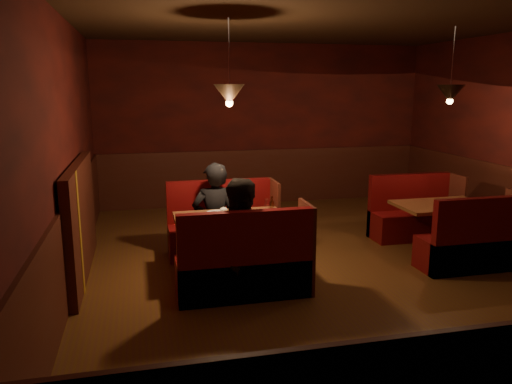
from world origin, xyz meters
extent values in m
cube|color=brown|center=(0.00, 0.00, -0.01)|extent=(6.00, 7.00, 0.01)
cube|color=#332113|center=(0.00, 0.00, 2.90)|extent=(6.00, 7.00, 0.01)
cube|color=black|center=(0.00, 3.50, 1.45)|extent=(6.00, 0.01, 2.90)
cube|color=black|center=(-3.00, 0.00, 1.45)|extent=(0.01, 7.00, 2.90)
cube|color=#43180F|center=(0.00, 3.48, 0.50)|extent=(6.00, 0.04, 1.00)
cube|color=#43180F|center=(-2.98, 0.00, 0.50)|extent=(0.04, 7.00, 1.00)
cube|color=#43180F|center=(-2.92, 0.40, 0.65)|extent=(0.10, 2.20, 1.30)
cube|color=#AA7F21|center=(-2.87, -0.15, 0.65)|extent=(0.01, 0.12, 1.30)
cylinder|color=#333333|center=(-1.25, 0.06, 2.45)|extent=(0.01, 0.01, 0.80)
cone|color=black|center=(-1.25, 0.06, 2.05)|extent=(0.34, 0.34, 0.22)
sphere|color=#FFBF72|center=(-1.25, 0.06, 1.96)|extent=(0.08, 0.08, 0.08)
cylinder|color=#333333|center=(1.55, 0.18, 2.45)|extent=(0.01, 0.01, 0.80)
cone|color=black|center=(1.55, 0.18, 2.05)|extent=(0.34, 0.34, 0.22)
sphere|color=#FFBF72|center=(1.55, 0.18, 1.96)|extent=(0.08, 0.08, 0.08)
cube|color=brown|center=(-1.25, 0.06, 0.66)|extent=(1.26, 0.77, 0.05)
cylinder|color=#43180F|center=(-1.25, 0.06, 0.32)|extent=(0.13, 0.13, 0.63)
cylinder|color=#43180F|center=(-1.25, 0.06, 0.02)|extent=(0.51, 0.51, 0.04)
cylinder|color=silver|center=(-1.18, -0.02, 0.69)|extent=(0.25, 0.25, 0.02)
cube|color=black|center=(-1.15, -0.05, 0.71)|extent=(0.08, 0.07, 0.03)
ellipsoid|color=silver|center=(-1.22, -0.06, 0.72)|extent=(0.06, 0.06, 0.05)
cube|color=tan|center=(-1.14, -0.12, 0.71)|extent=(0.08, 0.07, 0.03)
cylinder|color=silver|center=(-1.19, -0.10, 0.70)|extent=(0.06, 0.11, 0.01)
cylinder|color=silver|center=(-1.38, 0.25, 0.68)|extent=(0.23, 0.23, 0.01)
ellipsoid|color=beige|center=(-1.30, 0.26, 0.72)|extent=(0.09, 0.09, 0.05)
cube|color=silver|center=(-1.36, 0.24, 0.69)|extent=(0.17, 0.07, 0.00)
cylinder|color=white|center=(-1.01, 0.08, 0.72)|extent=(0.05, 0.05, 0.08)
cylinder|color=white|center=(-0.77, 0.25, 0.75)|extent=(0.07, 0.07, 0.14)
cylinder|color=white|center=(-0.82, -0.13, 0.75)|extent=(0.07, 0.07, 0.14)
cylinder|color=#47230F|center=(-0.76, 0.07, 0.75)|extent=(0.05, 0.05, 0.14)
cylinder|color=#47230F|center=(-0.76, 0.07, 0.85)|extent=(0.02, 0.02, 0.06)
ellipsoid|color=white|center=(-0.95, -0.05, 0.70)|extent=(0.10, 0.10, 0.04)
cube|color=#59090F|center=(-1.25, 0.71, 0.20)|extent=(1.36, 0.50, 0.41)
cube|color=#59090F|center=(-1.25, 0.91, 0.47)|extent=(1.36, 0.11, 0.95)
cube|color=#43180F|center=(-0.56, 0.71, 0.47)|extent=(0.04, 0.50, 0.95)
cube|color=#59090F|center=(-1.25, -0.60, 0.20)|extent=(1.36, 0.50, 0.41)
cube|color=#59090F|center=(-1.25, -0.79, 0.47)|extent=(1.36, 0.11, 0.95)
cube|color=#43180F|center=(-0.56, -0.60, 0.47)|extent=(0.04, 0.50, 0.95)
cube|color=brown|center=(1.55, 0.18, 0.63)|extent=(1.15, 0.73, 0.04)
cylinder|color=#43180F|center=(1.55, 0.18, 0.30)|extent=(0.12, 0.12, 0.60)
cylinder|color=#43180F|center=(1.55, 0.18, 0.02)|extent=(0.48, 0.48, 0.03)
cube|color=#59090F|center=(1.55, 0.81, 0.19)|extent=(1.24, 0.48, 0.39)
cube|color=#59090F|center=(1.55, 0.99, 0.45)|extent=(1.24, 0.10, 0.91)
cube|color=#43180F|center=(2.19, 0.81, 0.45)|extent=(0.03, 0.48, 0.91)
cube|color=#59090F|center=(1.55, -0.44, 0.19)|extent=(1.24, 0.48, 0.39)
cube|color=#59090F|center=(1.55, -0.63, 0.45)|extent=(1.24, 0.10, 0.91)
imported|color=black|center=(-1.35, 0.62, 0.79)|extent=(0.59, 0.39, 1.58)
imported|color=black|center=(-1.22, -0.59, 0.79)|extent=(0.84, 0.70, 1.58)
camera|label=1|loc=(-2.23, -5.39, 2.13)|focal=35.00mm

